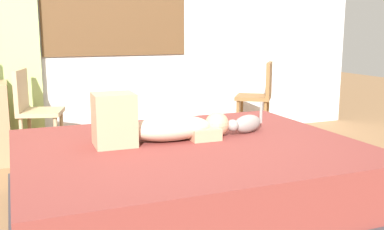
# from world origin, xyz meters

# --- Properties ---
(ground_plane) EXTENTS (16.00, 16.00, 0.00)m
(ground_plane) POSITION_xyz_m (0.00, 0.00, 0.00)
(ground_plane) COLOR olive
(back_wall_with_window) EXTENTS (6.40, 0.14, 2.90)m
(back_wall_with_window) POSITION_xyz_m (0.01, 2.27, 1.46)
(back_wall_with_window) COLOR silver
(back_wall_with_window) RESTS_ON ground
(bed) EXTENTS (2.25, 1.82, 0.48)m
(bed) POSITION_xyz_m (0.15, 0.05, 0.24)
(bed) COLOR #38383D
(bed) RESTS_ON ground
(person_lying) EXTENTS (0.94, 0.29, 0.34)m
(person_lying) POSITION_xyz_m (-0.03, 0.19, 0.60)
(person_lying) COLOR #CCB299
(person_lying) RESTS_ON bed
(cat) EXTENTS (0.34, 0.19, 0.21)m
(cat) POSITION_xyz_m (0.64, 0.19, 0.55)
(cat) COLOR gray
(cat) RESTS_ON bed
(chair_by_desk) EXTENTS (0.47, 0.47, 0.86)m
(chair_by_desk) POSITION_xyz_m (-0.74, 1.77, 0.51)
(chair_by_desk) COLOR tan
(chair_by_desk) RESTS_ON ground
(chair_spare) EXTENTS (0.53, 0.53, 0.86)m
(chair_spare) POSITION_xyz_m (1.69, 1.78, 0.51)
(chair_spare) COLOR brown
(chair_spare) RESTS_ON ground
(curtain_left) EXTENTS (0.44, 0.06, 2.64)m
(curtain_left) POSITION_xyz_m (-0.84, 2.15, 1.32)
(curtain_left) COLOR #ADCC75
(curtain_left) RESTS_ON ground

